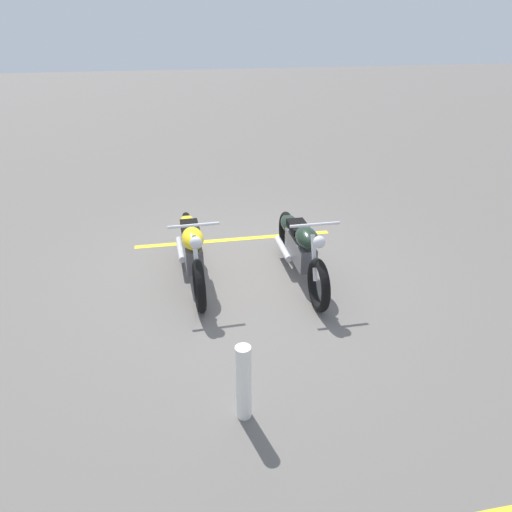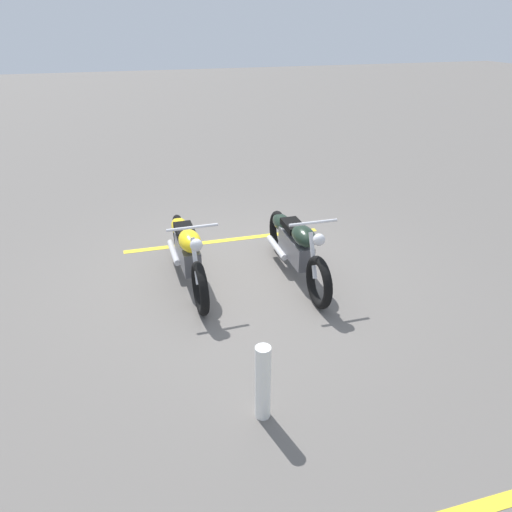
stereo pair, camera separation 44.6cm
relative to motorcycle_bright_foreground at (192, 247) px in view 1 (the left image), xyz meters
name	(u,v)px [view 1 (the left image)]	position (x,y,z in m)	size (l,w,h in m)	color
ground_plane	(245,272)	(0.02, 0.73, -0.46)	(60.00, 60.00, 0.00)	#66605B
motorcycle_bright_foreground	(192,247)	(0.00, 0.00, 0.00)	(2.23, 0.62, 1.04)	black
motorcycle_dark_foreground	(300,246)	(0.28, 1.45, 0.00)	(2.23, 0.62, 1.04)	black
bollard_post	(244,383)	(2.67, 0.22, -0.08)	(0.14, 0.14, 0.77)	white
parking_stripe_near	(234,239)	(-1.11, 0.77, -0.46)	(3.20, 0.12, 0.01)	yellow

